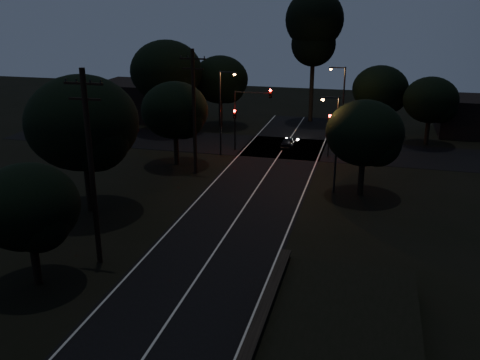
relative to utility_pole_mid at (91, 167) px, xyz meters
The scene contains 20 objects.
road_surface 18.13m from the utility_pole_mid, 69.58° to the left, with size 60.00×70.00×0.03m.
utility_pole_mid is the anchor object (origin of this frame).
utility_pole_far 17.00m from the utility_pole_mid, 90.00° to the left, with size 2.20×0.30×10.50m.
tree_left_b 3.88m from the utility_pole_mid, 120.33° to the right, with size 5.19×5.19×6.59m.
tree_left_c 8.06m from the utility_pole_mid, 121.71° to the left, with size 7.60×7.60×9.61m.
tree_left_d 19.04m from the utility_pole_mid, 96.92° to the left, with size 5.92×5.92×7.51m.
tree_far_nw 34.98m from the utility_pole_mid, 94.55° to the left, with size 6.43×6.43×8.15m.
tree_far_w 31.80m from the utility_pole_mid, 104.05° to the left, with size 7.92×7.92×10.10m.
tree_far_ne 38.06m from the utility_pole_mid, 66.44° to the left, with size 5.98×5.98×7.56m.
tree_far_e 37.77m from the utility_pole_mid, 57.66° to the left, with size 5.46×5.46×6.93m.
tree_right_a 20.60m from the utility_pole_mid, 46.34° to the left, with size 5.77×5.77×7.34m.
tall_pine 40.96m from the utility_pole_mid, 80.07° to the left, with size 6.76×6.76×15.37m.
building_left 39.72m from the utility_pole_mid, 110.73° to the left, with size 10.00×8.00×4.40m, color black.
signal_left 25.19m from the utility_pole_mid, 86.79° to the left, with size 0.28×0.35×4.10m.
signal_right 27.30m from the utility_pole_mid, 67.01° to the left, with size 0.28×0.35×4.10m.
signal_mast 25.22m from the utility_pole_mid, 82.96° to the left, with size 3.70×0.35×6.25m.
streetlight_a 23.04m from the utility_pole_mid, 88.27° to the left, with size 1.66×0.26×8.00m.
streetlight_b 31.15m from the utility_pole_mid, 68.70° to the left, with size 1.66×0.26×8.00m.
streetlight_c 19.15m from the utility_pole_mid, 51.74° to the left, with size 1.46×0.26×7.50m.
car 28.41m from the utility_pole_mid, 76.67° to the left, with size 1.23×3.07×1.04m, color black.
Camera 1 is at (8.59, -9.65, 14.37)m, focal length 40.00 mm.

